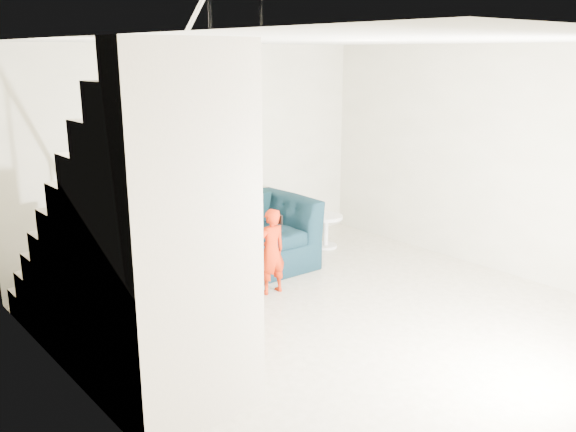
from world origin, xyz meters
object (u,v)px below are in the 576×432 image
object	(u,v)px
armchair	(254,234)
toddler	(271,251)
side_table	(326,226)
staircase	(135,265)

from	to	relation	value
armchair	toddler	xyz separation A→B (m)	(-0.35, -0.78, 0.05)
side_table	staircase	world-z (taller)	staircase
armchair	staircase	xyz separation A→B (m)	(-2.27, -1.45, 0.52)
toddler	staircase	xyz separation A→B (m)	(-1.92, -0.66, 0.46)
side_table	staircase	xyz separation A→B (m)	(-3.52, -1.47, 0.64)
armchair	side_table	bearing A→B (deg)	3.57
toddler	side_table	size ratio (longest dim) A/B	2.14
armchair	toddler	size ratio (longest dim) A/B	1.36
toddler	side_table	bearing A→B (deg)	-150.09
staircase	toddler	bearing A→B (deg)	19.03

